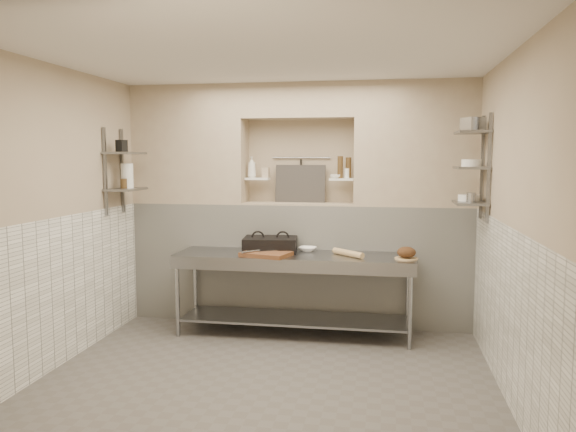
% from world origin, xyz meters
% --- Properties ---
extents(floor, '(4.00, 3.90, 0.10)m').
position_xyz_m(floor, '(0.00, 0.00, -0.05)').
color(floor, '#55504B').
rests_on(floor, ground).
extents(ceiling, '(4.00, 3.90, 0.10)m').
position_xyz_m(ceiling, '(0.00, 0.00, 2.85)').
color(ceiling, silver).
rests_on(ceiling, ground).
extents(wall_left, '(0.10, 3.90, 2.80)m').
position_xyz_m(wall_left, '(-2.05, 0.00, 1.40)').
color(wall_left, tan).
rests_on(wall_left, ground).
extents(wall_right, '(0.10, 3.90, 2.80)m').
position_xyz_m(wall_right, '(2.05, 0.00, 1.40)').
color(wall_right, tan).
rests_on(wall_right, ground).
extents(wall_back, '(4.00, 0.10, 2.80)m').
position_xyz_m(wall_back, '(0.00, 2.00, 1.40)').
color(wall_back, tan).
rests_on(wall_back, ground).
extents(wall_front, '(4.00, 0.10, 2.80)m').
position_xyz_m(wall_front, '(0.00, -2.00, 1.40)').
color(wall_front, tan).
rests_on(wall_front, ground).
extents(backwall_lower, '(4.00, 0.40, 1.40)m').
position_xyz_m(backwall_lower, '(0.00, 1.75, 0.70)').
color(backwall_lower, white).
rests_on(backwall_lower, floor).
extents(alcove_sill, '(1.30, 0.40, 0.02)m').
position_xyz_m(alcove_sill, '(0.00, 1.75, 1.41)').
color(alcove_sill, tan).
rests_on(alcove_sill, backwall_lower).
extents(backwall_pillar_left, '(1.35, 0.40, 1.40)m').
position_xyz_m(backwall_pillar_left, '(-1.33, 1.75, 2.10)').
color(backwall_pillar_left, tan).
rests_on(backwall_pillar_left, backwall_lower).
extents(backwall_pillar_right, '(1.35, 0.40, 1.40)m').
position_xyz_m(backwall_pillar_right, '(1.33, 1.75, 2.10)').
color(backwall_pillar_right, tan).
rests_on(backwall_pillar_right, backwall_lower).
extents(backwall_header, '(1.30, 0.40, 0.40)m').
position_xyz_m(backwall_header, '(0.00, 1.75, 2.60)').
color(backwall_header, tan).
rests_on(backwall_header, backwall_lower).
extents(wainscot_left, '(0.02, 3.90, 1.40)m').
position_xyz_m(wainscot_left, '(-1.99, 0.00, 0.70)').
color(wainscot_left, white).
rests_on(wainscot_left, floor).
extents(wainscot_right, '(0.02, 3.90, 1.40)m').
position_xyz_m(wainscot_right, '(1.99, 0.00, 0.70)').
color(wainscot_right, white).
rests_on(wainscot_right, floor).
extents(alcove_shelf_left, '(0.28, 0.16, 0.02)m').
position_xyz_m(alcove_shelf_left, '(-0.50, 1.75, 1.70)').
color(alcove_shelf_left, white).
rests_on(alcove_shelf_left, backwall_lower).
extents(alcove_shelf_right, '(0.28, 0.16, 0.02)m').
position_xyz_m(alcove_shelf_right, '(0.50, 1.75, 1.70)').
color(alcove_shelf_right, white).
rests_on(alcove_shelf_right, backwall_lower).
extents(utensil_rail, '(0.70, 0.02, 0.02)m').
position_xyz_m(utensil_rail, '(0.00, 1.92, 1.95)').
color(utensil_rail, gray).
rests_on(utensil_rail, wall_back).
extents(hanging_steel, '(0.02, 0.02, 0.30)m').
position_xyz_m(hanging_steel, '(0.00, 1.90, 1.78)').
color(hanging_steel, black).
rests_on(hanging_steel, utensil_rail).
extents(splash_panel, '(0.60, 0.08, 0.45)m').
position_xyz_m(splash_panel, '(0.00, 1.85, 1.64)').
color(splash_panel, '#383330').
rests_on(splash_panel, alcove_sill).
extents(shelf_rail_left_a, '(0.03, 0.03, 0.95)m').
position_xyz_m(shelf_rail_left_a, '(-1.98, 1.25, 1.80)').
color(shelf_rail_left_a, slate).
rests_on(shelf_rail_left_a, wall_left).
extents(shelf_rail_left_b, '(0.03, 0.03, 0.95)m').
position_xyz_m(shelf_rail_left_b, '(-1.98, 0.85, 1.80)').
color(shelf_rail_left_b, slate).
rests_on(shelf_rail_left_b, wall_left).
extents(wall_shelf_left_lower, '(0.30, 0.50, 0.02)m').
position_xyz_m(wall_shelf_left_lower, '(-1.84, 1.05, 1.60)').
color(wall_shelf_left_lower, slate).
rests_on(wall_shelf_left_lower, wall_left).
extents(wall_shelf_left_upper, '(0.30, 0.50, 0.03)m').
position_xyz_m(wall_shelf_left_upper, '(-1.84, 1.05, 2.00)').
color(wall_shelf_left_upper, slate).
rests_on(wall_shelf_left_upper, wall_left).
extents(shelf_rail_right_a, '(0.03, 0.03, 1.05)m').
position_xyz_m(shelf_rail_right_a, '(1.98, 1.25, 1.85)').
color(shelf_rail_right_a, slate).
rests_on(shelf_rail_right_a, wall_right).
extents(shelf_rail_right_b, '(0.03, 0.03, 1.05)m').
position_xyz_m(shelf_rail_right_b, '(1.98, 0.85, 1.85)').
color(shelf_rail_right_b, slate).
rests_on(shelf_rail_right_b, wall_right).
extents(wall_shelf_right_lower, '(0.30, 0.50, 0.02)m').
position_xyz_m(wall_shelf_right_lower, '(1.84, 1.05, 1.50)').
color(wall_shelf_right_lower, slate).
rests_on(wall_shelf_right_lower, wall_right).
extents(wall_shelf_right_mid, '(0.30, 0.50, 0.02)m').
position_xyz_m(wall_shelf_right_mid, '(1.84, 1.05, 1.85)').
color(wall_shelf_right_mid, slate).
rests_on(wall_shelf_right_mid, wall_right).
extents(wall_shelf_right_upper, '(0.30, 0.50, 0.03)m').
position_xyz_m(wall_shelf_right_upper, '(1.84, 1.05, 2.20)').
color(wall_shelf_right_upper, slate).
rests_on(wall_shelf_right_upper, wall_right).
extents(prep_table, '(2.60, 0.70, 0.90)m').
position_xyz_m(prep_table, '(0.03, 1.18, 0.64)').
color(prep_table, gray).
rests_on(prep_table, floor).
extents(panini_press, '(0.63, 0.49, 0.16)m').
position_xyz_m(panini_press, '(-0.26, 1.32, 0.98)').
color(panini_press, black).
rests_on(panini_press, prep_table).
extents(cutting_board, '(0.57, 0.47, 0.04)m').
position_xyz_m(cutting_board, '(-0.24, 1.03, 0.92)').
color(cutting_board, brown).
rests_on(cutting_board, prep_table).
extents(knife_blade, '(0.25, 0.16, 0.01)m').
position_xyz_m(knife_blade, '(-0.21, 1.10, 0.95)').
color(knife_blade, gray).
rests_on(knife_blade, cutting_board).
extents(tongs, '(0.16, 0.20, 0.02)m').
position_xyz_m(tongs, '(-0.40, 0.97, 0.96)').
color(tongs, gray).
rests_on(tongs, cutting_board).
extents(mixing_bowl, '(0.22, 0.22, 0.05)m').
position_xyz_m(mixing_bowl, '(0.15, 1.42, 0.92)').
color(mixing_bowl, white).
rests_on(mixing_bowl, prep_table).
extents(rolling_pin, '(0.36, 0.35, 0.07)m').
position_xyz_m(rolling_pin, '(0.62, 1.17, 0.93)').
color(rolling_pin, tan).
rests_on(rolling_pin, prep_table).
extents(bread_board, '(0.24, 0.24, 0.01)m').
position_xyz_m(bread_board, '(1.23, 1.10, 0.91)').
color(bread_board, tan).
rests_on(bread_board, prep_table).
extents(bread_loaf, '(0.19, 0.19, 0.12)m').
position_xyz_m(bread_loaf, '(1.23, 1.10, 0.97)').
color(bread_loaf, '#4C2D19').
rests_on(bread_loaf, bread_board).
extents(bottle_soap, '(0.11, 0.11, 0.25)m').
position_xyz_m(bottle_soap, '(-0.57, 1.75, 1.84)').
color(bottle_soap, white).
rests_on(bottle_soap, alcove_shelf_left).
extents(jar_alcove, '(0.08, 0.08, 0.12)m').
position_xyz_m(jar_alcove, '(-0.41, 1.79, 1.77)').
color(jar_alcove, tan).
rests_on(jar_alcove, alcove_shelf_left).
extents(bowl_alcove, '(0.17, 0.17, 0.04)m').
position_xyz_m(bowl_alcove, '(0.43, 1.75, 1.73)').
color(bowl_alcove, white).
rests_on(bowl_alcove, alcove_shelf_right).
extents(condiment_a, '(0.07, 0.07, 0.24)m').
position_xyz_m(condiment_a, '(0.58, 1.77, 1.83)').
color(condiment_a, '#443018').
rests_on(condiment_a, alcove_shelf_right).
extents(condiment_b, '(0.06, 0.06, 0.26)m').
position_xyz_m(condiment_b, '(0.48, 1.73, 1.84)').
color(condiment_b, '#443018').
rests_on(condiment_b, alcove_shelf_right).
extents(condiment_c, '(0.07, 0.07, 0.11)m').
position_xyz_m(condiment_c, '(0.56, 1.76, 1.77)').
color(condiment_c, white).
rests_on(condiment_c, alcove_shelf_right).
extents(jug_left, '(0.14, 0.14, 0.27)m').
position_xyz_m(jug_left, '(-1.84, 1.09, 1.75)').
color(jug_left, white).
rests_on(jug_left, wall_shelf_left_lower).
extents(jar_left, '(0.07, 0.07, 0.11)m').
position_xyz_m(jar_left, '(-1.84, 1.00, 1.67)').
color(jar_left, '#443018').
rests_on(jar_left, wall_shelf_left_lower).
extents(box_left_upper, '(0.12, 0.12, 0.13)m').
position_xyz_m(box_left_upper, '(-1.84, 0.98, 2.08)').
color(box_left_upper, black).
rests_on(box_left_upper, wall_shelf_left_upper).
extents(bowl_right, '(0.21, 0.21, 0.06)m').
position_xyz_m(bowl_right, '(1.84, 1.15, 1.54)').
color(bowl_right, white).
rests_on(bowl_right, wall_shelf_right_lower).
extents(canister_right, '(0.09, 0.09, 0.09)m').
position_xyz_m(canister_right, '(1.84, 0.97, 1.56)').
color(canister_right, gray).
rests_on(canister_right, wall_shelf_right_lower).
extents(bowl_right_mid, '(0.19, 0.19, 0.07)m').
position_xyz_m(bowl_right_mid, '(1.84, 1.05, 1.90)').
color(bowl_right_mid, white).
rests_on(bowl_right_mid, wall_shelf_right_mid).
extents(basket_right, '(0.24, 0.25, 0.13)m').
position_xyz_m(basket_right, '(1.84, 1.03, 2.28)').
color(basket_right, gray).
rests_on(basket_right, wall_shelf_right_upper).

